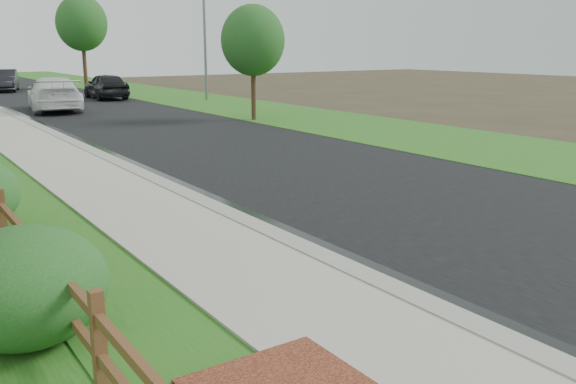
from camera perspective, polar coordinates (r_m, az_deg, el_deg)
ground at (r=7.66m, az=11.31°, el=-11.73°), size 120.00×120.00×0.00m
road at (r=41.06m, az=-20.74°, el=8.12°), size 8.00×90.00×0.02m
verge_far at (r=43.21m, az=-11.75°, el=8.94°), size 6.00×90.00×0.04m
white_suv at (r=33.53m, az=-21.03°, el=8.57°), size 3.33×6.21×1.71m
dark_car_mid at (r=40.22m, az=-16.66°, el=9.49°), size 2.06×4.74×1.59m
dark_car_far at (r=49.66m, az=-25.00°, el=9.45°), size 2.78×5.03×1.57m
streetlight at (r=37.94m, az=-8.05°, el=15.42°), size 1.88×0.25×8.11m
shrub_a at (r=7.34m, az=-23.32°, el=-8.10°), size 1.87×1.87×1.33m
tree_near_right at (r=27.26m, az=-3.31°, el=13.96°), size 2.78×2.78×5.01m
tree_far_right at (r=50.70m, az=-18.75°, el=14.72°), size 3.83×3.83×7.06m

